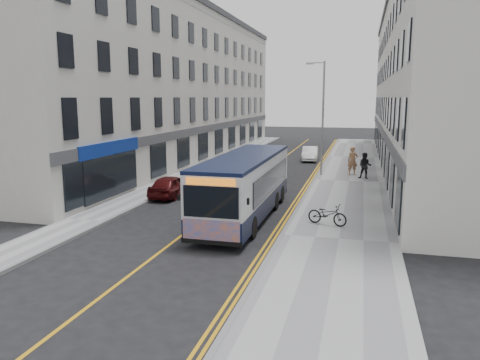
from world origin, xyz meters
The scene contains 17 objects.
ground centered at (0.00, 0.00, 0.00)m, with size 140.00×140.00×0.00m, color black.
pavement_east centered at (6.25, 12.00, 0.06)m, with size 4.50×64.00×0.12m, color #99999B.
pavement_west centered at (-5.00, 12.00, 0.06)m, with size 2.00×64.00×0.12m, color #99999B.
kerb_east centered at (4.00, 12.00, 0.07)m, with size 0.18×64.00×0.13m, color slate.
kerb_west centered at (-4.00, 12.00, 0.07)m, with size 0.18×64.00×0.13m, color slate.
road_centre_line centered at (0.00, 12.00, 0.00)m, with size 0.12×64.00×0.01m, color orange.
road_dbl_yellow_inner centered at (3.55, 12.00, 0.00)m, with size 0.10×64.00×0.01m, color orange.
road_dbl_yellow_outer centered at (3.75, 12.00, 0.00)m, with size 0.10×64.00×0.01m, color orange.
terrace_east centered at (11.50, 21.00, 6.50)m, with size 6.00×46.00×13.00m, color silver.
terrace_west centered at (-9.00, 21.00, 6.50)m, with size 6.00×46.00×13.00m, color beige.
streetlamp centered at (4.17, 14.00, 4.38)m, with size 1.32×0.18×8.00m.
city_bus centered at (1.83, 1.33, 1.61)m, with size 2.37×10.14×2.95m.
bicycle centered at (5.65, 0.71, 0.58)m, with size 0.61×1.76×0.93m, color black.
pedestrian_near centered at (6.39, 14.65, 1.11)m, with size 0.72×0.47×1.98m, color #976844.
pedestrian_far centered at (7.24, 13.13, 1.00)m, with size 0.86×0.67×1.76m, color black.
car_white centered at (2.55, 22.29, 0.62)m, with size 1.31×3.75×1.24m, color white.
car_maroon centered at (-3.40, 4.88, 0.63)m, with size 1.48×3.67×1.25m, color #440B0C.
Camera 1 is at (6.94, -19.20, 5.56)m, focal length 35.00 mm.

